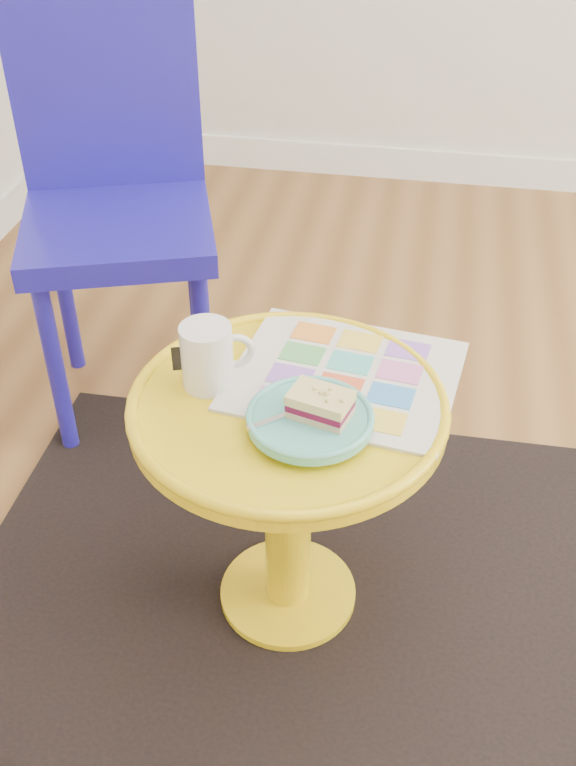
% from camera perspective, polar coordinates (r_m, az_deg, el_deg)
% --- Properties ---
extents(room_walls, '(4.00, 4.00, 4.00)m').
position_cam_1_polar(room_walls, '(2.55, -1.21, 6.30)').
color(room_walls, silver).
rests_on(room_walls, ground).
extents(rug, '(1.31, 1.11, 0.01)m').
position_cam_1_polar(rug, '(1.76, 0.00, -14.01)').
color(rug, black).
rests_on(rug, ground).
extents(side_table, '(0.53, 0.53, 0.50)m').
position_cam_1_polar(side_table, '(1.50, 0.00, -5.50)').
color(side_table, yellow).
rests_on(side_table, ground).
extents(chair, '(0.53, 0.54, 0.95)m').
position_cam_1_polar(chair, '(2.04, -11.48, 12.58)').
color(chair, '#1D1796').
rests_on(chair, ground).
extents(newspaper, '(0.41, 0.37, 0.01)m').
position_cam_1_polar(newspaper, '(1.46, 3.84, 0.50)').
color(newspaper, silver).
rests_on(newspaper, side_table).
extents(mug, '(0.12, 0.09, 0.11)m').
position_cam_1_polar(mug, '(1.42, -5.34, 1.92)').
color(mug, white).
rests_on(mug, side_table).
extents(plate, '(0.20, 0.20, 0.02)m').
position_cam_1_polar(plate, '(1.34, 1.48, -2.47)').
color(plate, '#55B5A9').
rests_on(plate, newspaper).
extents(cake_slice, '(0.11, 0.09, 0.04)m').
position_cam_1_polar(cake_slice, '(1.32, 2.18, -1.43)').
color(cake_slice, '#D3BC8C').
rests_on(cake_slice, plate).
extents(fork, '(0.12, 0.10, 0.00)m').
position_cam_1_polar(fork, '(1.34, 0.24, -2.03)').
color(fork, silver).
rests_on(fork, plate).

